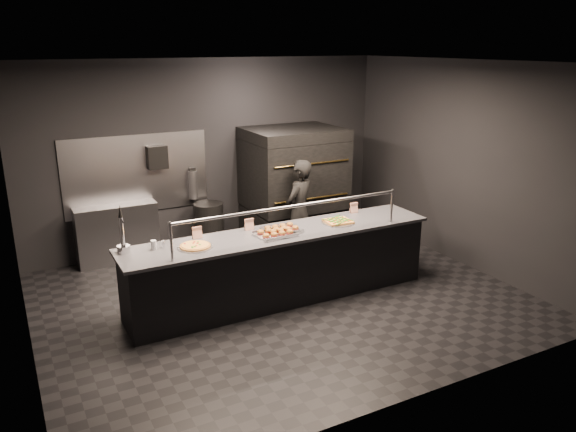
% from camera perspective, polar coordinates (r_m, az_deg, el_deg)
% --- Properties ---
extents(room, '(6.04, 6.00, 3.00)m').
position_cam_1_polar(room, '(6.97, -1.08, 2.90)').
color(room, black).
rests_on(room, ground).
extents(service_counter, '(4.10, 0.78, 1.37)m').
position_cam_1_polar(service_counter, '(7.26, -0.70, -5.07)').
color(service_counter, black).
rests_on(service_counter, ground).
extents(pizza_oven, '(1.50, 1.23, 1.91)m').
position_cam_1_polar(pizza_oven, '(9.24, 0.55, 3.11)').
color(pizza_oven, black).
rests_on(pizza_oven, ground).
extents(prep_shelf, '(1.20, 0.35, 0.90)m').
position_cam_1_polar(prep_shelf, '(8.88, -16.93, -1.73)').
color(prep_shelf, '#99999E').
rests_on(prep_shelf, ground).
extents(towel_dispenser, '(0.30, 0.20, 0.35)m').
position_cam_1_polar(towel_dispenser, '(8.81, -13.18, 5.84)').
color(towel_dispenser, black).
rests_on(towel_dispenser, room).
extents(fire_extinguisher, '(0.14, 0.14, 0.51)m').
position_cam_1_polar(fire_extinguisher, '(9.07, -9.63, 3.20)').
color(fire_extinguisher, '#B2B2B7').
rests_on(fire_extinguisher, room).
extents(beer_tap, '(0.15, 0.21, 0.57)m').
position_cam_1_polar(beer_tap, '(6.64, -16.44, -2.28)').
color(beer_tap, silver).
rests_on(beer_tap, service_counter).
extents(round_pizza, '(0.42, 0.42, 0.03)m').
position_cam_1_polar(round_pizza, '(6.67, -9.41, -3.04)').
color(round_pizza, silver).
rests_on(round_pizza, service_counter).
extents(slider_tray_a, '(0.53, 0.42, 0.08)m').
position_cam_1_polar(slider_tray_a, '(6.99, -1.30, -1.73)').
color(slider_tray_a, silver).
rests_on(slider_tray_a, service_counter).
extents(slider_tray_b, '(0.53, 0.44, 0.07)m').
position_cam_1_polar(slider_tray_b, '(7.14, -0.65, -1.32)').
color(slider_tray_b, silver).
rests_on(slider_tray_b, service_counter).
extents(square_pizza, '(0.43, 0.43, 0.05)m').
position_cam_1_polar(square_pizza, '(7.50, 5.11, -0.56)').
color(square_pizza, silver).
rests_on(square_pizza, service_counter).
extents(condiment_jar, '(0.17, 0.07, 0.11)m').
position_cam_1_polar(condiment_jar, '(6.69, -13.20, -2.87)').
color(condiment_jar, silver).
rests_on(condiment_jar, service_counter).
extents(tent_cards, '(2.43, 0.04, 0.15)m').
position_cam_1_polar(tent_cards, '(7.31, -1.78, -0.49)').
color(tent_cards, white).
rests_on(tent_cards, service_counter).
extents(trash_bin, '(0.47, 0.47, 0.78)m').
position_cam_1_polar(trash_bin, '(9.07, -8.02, -1.11)').
color(trash_bin, black).
rests_on(trash_bin, ground).
extents(worker, '(0.69, 0.62, 1.57)m').
position_cam_1_polar(worker, '(8.45, 1.12, 0.48)').
color(worker, black).
rests_on(worker, ground).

